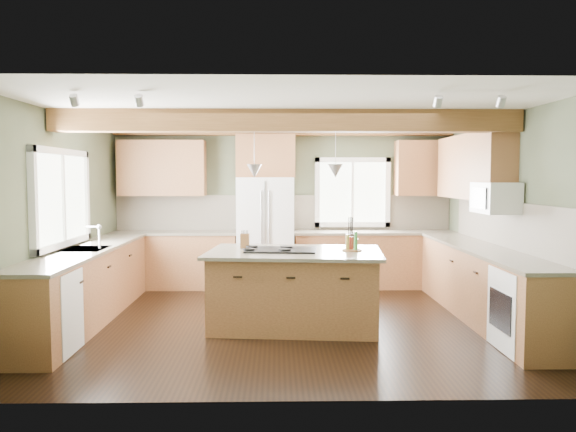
{
  "coord_description": "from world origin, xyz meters",
  "views": [
    {
      "loc": [
        -0.12,
        -6.91,
        1.81
      ],
      "look_at": [
        0.03,
        0.3,
        1.3
      ],
      "focal_mm": 35.0,
      "sensor_mm": 36.0,
      "label": 1
    }
  ],
  "objects": [
    {
      "name": "upper_cab_over_fridge",
      "position": [
        -0.3,
        2.33,
        2.15
      ],
      "size": [
        0.96,
        0.35,
        0.7
      ],
      "primitive_type": "cube",
      "color": "brown",
      "rests_on": "wall_back"
    },
    {
      "name": "pendant_right",
      "position": [
        0.58,
        -0.25,
        1.88
      ],
      "size": [
        0.18,
        0.18,
        0.16
      ],
      "primitive_type": "cone",
      "rotation": [
        3.14,
        0.0,
        0.0
      ],
      "color": "#B2B2B7",
      "rests_on": "ceiling"
    },
    {
      "name": "base_cab_back_right",
      "position": [
        1.49,
        2.2,
        0.44
      ],
      "size": [
        2.62,
        0.6,
        0.88
      ],
      "primitive_type": "cube",
      "color": "brown",
      "rests_on": "floor"
    },
    {
      "name": "base_cab_left",
      "position": [
        -2.5,
        0.05,
        0.44
      ],
      "size": [
        0.6,
        3.7,
        0.88
      ],
      "primitive_type": "cube",
      "color": "brown",
      "rests_on": "floor"
    },
    {
      "name": "microwave",
      "position": [
        2.58,
        -0.05,
        1.55
      ],
      "size": [
        0.4,
        0.7,
        0.38
      ],
      "primitive_type": "cube",
      "color": "white",
      "rests_on": "wall_right"
    },
    {
      "name": "upper_cab_right",
      "position": [
        2.62,
        0.9,
        1.95
      ],
      "size": [
        0.35,
        2.2,
        0.9
      ],
      "primitive_type": "cube",
      "color": "brown",
      "rests_on": "wall_right"
    },
    {
      "name": "base_cab_right",
      "position": [
        2.5,
        0.05,
        0.44
      ],
      "size": [
        0.6,
        3.7,
        0.88
      ],
      "primitive_type": "cube",
      "color": "brown",
      "rests_on": "floor"
    },
    {
      "name": "pendant_left",
      "position": [
        -0.39,
        -0.16,
        1.88
      ],
      "size": [
        0.18,
        0.18,
        0.16
      ],
      "primitive_type": "cone",
      "rotation": [
        3.14,
        0.0,
        0.0
      ],
      "color": "#B2B2B7",
      "rests_on": "ceiling"
    },
    {
      "name": "faucet",
      "position": [
        -2.32,
        0.05,
        1.05
      ],
      "size": [
        0.02,
        0.02,
        0.28
      ],
      "primitive_type": "cylinder",
      "color": "#B2B2B7",
      "rests_on": "sink"
    },
    {
      "name": "island",
      "position": [
        0.09,
        -0.21,
        0.44
      ],
      "size": [
        2.05,
        1.37,
        0.88
      ],
      "primitive_type": "cube",
      "rotation": [
        0.0,
        0.0,
        -0.1
      ],
      "color": "brown",
      "rests_on": "floor"
    },
    {
      "name": "counter_left",
      "position": [
        -2.5,
        0.05,
        0.9
      ],
      "size": [
        0.64,
        3.74,
        0.04
      ],
      "primitive_type": "cube",
      "color": "#4E4639",
      "rests_on": "base_cab_left"
    },
    {
      "name": "wall_right",
      "position": [
        2.8,
        0.0,
        1.3
      ],
      "size": [
        0.0,
        5.0,
        5.0
      ],
      "primitive_type": "plane",
      "rotation": [
        1.57,
        0.0,
        -1.57
      ],
      "color": "#424A35",
      "rests_on": "ground"
    },
    {
      "name": "oven",
      "position": [
        2.49,
        -1.25,
        0.43
      ],
      "size": [
        0.6,
        0.72,
        0.84
      ],
      "primitive_type": "cube",
      "color": "white",
      "rests_on": "floor"
    },
    {
      "name": "window_back",
      "position": [
        1.15,
        2.48,
        1.55
      ],
      "size": [
        1.1,
        0.04,
        1.0
      ],
      "primitive_type": "cube",
      "color": "white",
      "rests_on": "wall_back"
    },
    {
      "name": "knife_block",
      "position": [
        -0.52,
        0.06,
        1.01
      ],
      "size": [
        0.11,
        0.09,
        0.18
      ],
      "primitive_type": "cube",
      "rotation": [
        0.0,
        0.0,
        -0.06
      ],
      "color": "brown",
      "rests_on": "island_top"
    },
    {
      "name": "floor",
      "position": [
        0.0,
        0.0,
        0.0
      ],
      "size": [
        5.6,
        5.6,
        0.0
      ],
      "primitive_type": "plane",
      "color": "black",
      "rests_on": "ground"
    },
    {
      "name": "upper_cab_back_corner",
      "position": [
        2.3,
        2.33,
        1.95
      ],
      "size": [
        0.9,
        0.35,
        0.9
      ],
      "primitive_type": "cube",
      "color": "brown",
      "rests_on": "wall_back"
    },
    {
      "name": "upper_cab_back_left",
      "position": [
        -1.99,
        2.33,
        1.95
      ],
      "size": [
        1.4,
        0.35,
        0.9
      ],
      "primitive_type": "cube",
      "color": "brown",
      "rests_on": "wall_back"
    },
    {
      "name": "wall_back",
      "position": [
        0.0,
        2.5,
        1.3
      ],
      "size": [
        5.6,
        0.0,
        5.6
      ],
      "primitive_type": "plane",
      "rotation": [
        1.57,
        0.0,
        0.0
      ],
      "color": "#424A35",
      "rests_on": "ground"
    },
    {
      "name": "cooktop",
      "position": [
        -0.07,
        -0.19,
        0.93
      ],
      "size": [
        0.89,
        0.64,
        0.02
      ],
      "primitive_type": "cube",
      "rotation": [
        0.0,
        0.0,
        -0.1
      ],
      "color": "black",
      "rests_on": "island_top"
    },
    {
      "name": "backsplash_back",
      "position": [
        0.0,
        2.48,
        1.21
      ],
      "size": [
        5.58,
        0.03,
        0.58
      ],
      "primitive_type": "cube",
      "color": "brown",
      "rests_on": "wall_back"
    },
    {
      "name": "refrigerator",
      "position": [
        -0.3,
        2.12,
        0.9
      ],
      "size": [
        0.9,
        0.74,
        1.8
      ],
      "primitive_type": "cube",
      "color": "white",
      "rests_on": "floor"
    },
    {
      "name": "counter_back_right",
      "position": [
        1.49,
        2.2,
        0.9
      ],
      "size": [
        2.66,
        0.64,
        0.04
      ],
      "primitive_type": "cube",
      "color": "#4E4639",
      "rests_on": "base_cab_back_right"
    },
    {
      "name": "island_top",
      "position": [
        0.09,
        -0.21,
        0.9
      ],
      "size": [
        2.19,
        1.51,
        0.04
      ],
      "primitive_type": "cube",
      "rotation": [
        0.0,
        0.0,
        -0.1
      ],
      "color": "#4E4639",
      "rests_on": "island"
    },
    {
      "name": "window_left",
      "position": [
        -2.78,
        0.05,
        1.55
      ],
      "size": [
        0.04,
        1.6,
        1.05
      ],
      "primitive_type": "cube",
      "color": "white",
      "rests_on": "wall_left"
    },
    {
      "name": "soffit_trim",
      "position": [
        0.0,
        2.4,
        2.54
      ],
      "size": [
        5.55,
        0.2,
        0.1
      ],
      "primitive_type": "cube",
      "color": "brown",
      "rests_on": "ceiling"
    },
    {
      "name": "bottle_tray",
      "position": [
        0.79,
        -0.21,
        1.03
      ],
      "size": [
        0.28,
        0.28,
        0.22
      ],
      "primitive_type": null,
      "rotation": [
        0.0,
        0.0,
        0.19
      ],
      "color": "brown",
      "rests_on": "island_top"
    },
    {
      "name": "backsplash_right",
      "position": [
        2.78,
        0.05,
        1.21
      ],
      "size": [
        0.03,
        3.7,
        0.58
      ],
      "primitive_type": "cube",
      "color": "brown",
      "rests_on": "wall_right"
    },
    {
      "name": "ceiling_beam",
      "position": [
        0.0,
        -0.21,
        2.47
      ],
      "size": [
        5.55,
        0.26,
        0.26
      ],
      "primitive_type": "cube",
      "color": "brown",
      "rests_on": "ceiling"
    },
    {
      "name": "base_cab_back_left",
      "position": [
        -1.79,
        2.2,
        0.44
      ],
      "size": [
        2.02,
        0.6,
        0.88
      ],
      "primitive_type": "cube",
      "color": "brown",
      "rests_on": "floor"
    },
    {
      "name": "sink",
      "position": [
        -2.5,
        0.05,
        0.91
      ],
      "size": [
        0.5,
        0.65,
        0.03
      ],
      "primitive_type": "cube",
      "color": "#262628",
      "rests_on": "counter_left"
    },
    {
      "name": "counter_back_left",
      "position": [
        -1.79,
        2.2,
        0.9
      ],
      "size": [
        2.06,
        0.64,
        0.04
      ],
      "primitive_type": "cube",
      "color": "#4E4639",
      "rests_on": "base_cab_back_left"
    },
    {
      "name": "dishwasher",
      "position": [
        -2.49,
        -1.25,
        0.43
      ],
      "size": [
        0.6,
        0.6,
        0.84
      ],
      "primitive_type": "cube",
      "color": "white",
      "rests_on": "floor"
    },
    {
      "name": "ceiling",
      "position": [
        0.0,
        0.0,
        2.6
      ],
      "size": [
        5.6,
        5.6,
        0.0
      ],
      "primitive_type": "plane",
      "rotation": [
        3.14,
        0.0,
        0.0
      ],
      "color": "silver",
      "rests_on": "wall_back"
    },
    {
      "name": "wall_left",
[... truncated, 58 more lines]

